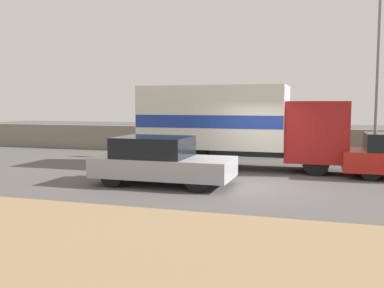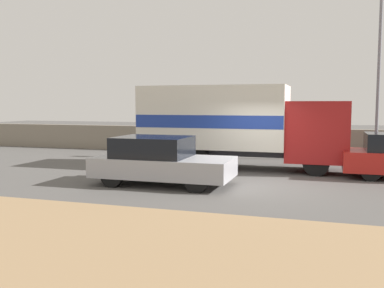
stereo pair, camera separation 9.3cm
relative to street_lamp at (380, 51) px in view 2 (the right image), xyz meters
The scene contains 6 objects.
ground_plane 9.33m from the street_lamp, 120.63° to the right, with size 80.00×80.00×0.00m, color #514F4C.
dirt_shoulder_foreground 14.79m from the street_lamp, 107.07° to the right, with size 60.00×5.11×0.04m.
stone_wall_backdrop 5.78m from the street_lamp, behind, with size 60.00×0.35×1.28m.
street_lamp is the anchor object (origin of this frame).
box_truck 7.28m from the street_lamp, 143.27° to the right, with size 7.54×2.45×3.08m.
car_hatchback 11.13m from the street_lamp, 130.63° to the right, with size 4.14×1.90×1.44m.
Camera 2 is at (2.06, -12.77, 2.41)m, focal length 40.00 mm.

